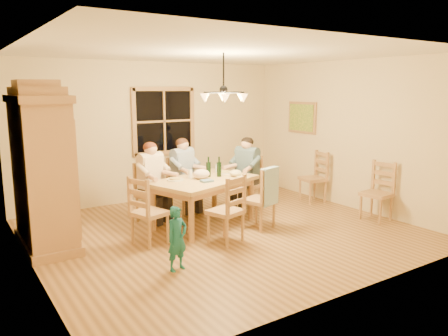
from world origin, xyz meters
TOP-DOWN VIEW (x-y plane):
  - floor at (0.00, 0.00)m, footprint 5.50×5.50m
  - ceiling at (0.00, 0.00)m, footprint 5.50×5.00m
  - wall_back at (0.00, 2.50)m, footprint 5.50×0.02m
  - wall_left at (-2.75, 0.00)m, footprint 0.02×5.00m
  - wall_right at (2.75, 0.00)m, footprint 0.02×5.00m
  - window at (0.20, 2.47)m, footprint 1.30×0.06m
  - painting at (2.71, 1.20)m, footprint 0.06×0.78m
  - chandelier at (-0.00, 0.00)m, footprint 0.77×0.68m
  - armoire at (-2.42, 0.82)m, footprint 0.66×1.40m
  - dining_table at (-0.08, 0.45)m, footprint 1.89×1.47m
  - chair_far_left at (-0.71, 1.08)m, footprint 0.55×0.53m
  - chair_far_right at (-0.01, 1.30)m, footprint 0.55×0.53m
  - chair_near_left at (-0.24, -0.42)m, footprint 0.55×0.53m
  - chair_near_right at (0.55, -0.17)m, footprint 0.55×0.53m
  - chair_end_left at (-1.18, 0.11)m, footprint 0.53×0.55m
  - chair_end_right at (1.02, 0.80)m, footprint 0.53×0.55m
  - adult_woman at (-0.71, 1.08)m, footprint 0.49×0.51m
  - adult_plaid_man at (-0.01, 1.30)m, footprint 0.49×0.51m
  - adult_slate_man at (1.02, 0.80)m, footprint 0.51×0.49m
  - towel at (0.61, -0.35)m, footprint 0.39×0.21m
  - wine_bottle_a at (0.08, 0.58)m, footprint 0.08×0.08m
  - wine_bottle_b at (0.23, 0.48)m, footprint 0.08×0.08m
  - plate_woman at (-0.52, 0.60)m, footprint 0.26×0.26m
  - plate_plaid at (0.08, 0.80)m, footprint 0.26×0.26m
  - plate_slate at (0.47, 0.66)m, footprint 0.26×0.26m
  - wine_glass_a at (-0.24, 0.61)m, footprint 0.06×0.06m
  - wine_glass_b at (0.38, 0.79)m, footprint 0.06×0.06m
  - cap at (0.46, 0.34)m, footprint 0.20×0.20m
  - napkin at (-0.16, 0.24)m, footprint 0.21×0.19m
  - cloth_bundle at (-0.11, 0.49)m, footprint 0.28×0.22m
  - child at (-1.28, -0.93)m, footprint 0.33×0.25m
  - chair_spare_front at (2.45, -0.92)m, footprint 0.47×0.49m
  - chair_spare_back at (2.45, 0.56)m, footprint 0.50×0.51m

SIDE VIEW (x-z plane):
  - floor at x=0.00m, z-range 0.00..0.00m
  - chair_far_left at x=-0.71m, z-range -0.19..0.80m
  - chair_far_right at x=-0.01m, z-range -0.19..0.80m
  - chair_near_left at x=-0.24m, z-range -0.19..0.80m
  - chair_near_right at x=0.55m, z-range -0.19..0.80m
  - chair_end_left at x=-1.18m, z-range -0.19..0.80m
  - chair_end_right at x=1.02m, z-range -0.19..0.80m
  - chair_spare_front at x=2.45m, z-range -0.19..0.80m
  - chair_spare_back at x=2.45m, z-range -0.19..0.80m
  - child at x=-1.28m, z-range 0.00..0.80m
  - dining_table at x=-0.08m, z-range 0.28..1.04m
  - towel at x=0.61m, z-range 0.41..0.99m
  - plate_woman at x=-0.52m, z-range 0.76..0.78m
  - plate_plaid at x=0.08m, z-range 0.76..0.78m
  - plate_slate at x=0.47m, z-range 0.76..0.78m
  - napkin at x=-0.16m, z-range 0.76..0.79m
  - cap at x=0.46m, z-range 0.76..0.87m
  - wine_glass_a at x=-0.24m, z-range 0.76..0.90m
  - wine_glass_b at x=0.38m, z-range 0.76..0.90m
  - cloth_bundle at x=-0.11m, z-range 0.76..0.91m
  - adult_woman at x=-0.71m, z-range 0.40..1.28m
  - adult_plaid_man at x=-0.01m, z-range 0.40..1.28m
  - adult_slate_man at x=1.02m, z-range 0.40..1.28m
  - wine_bottle_a at x=0.08m, z-range 0.76..1.09m
  - wine_bottle_b at x=0.23m, z-range 0.76..1.09m
  - armoire at x=-2.42m, z-range -0.09..2.21m
  - wall_back at x=0.00m, z-range 0.00..2.70m
  - wall_left at x=-2.75m, z-range 0.00..2.70m
  - wall_right at x=2.75m, z-range 0.00..2.70m
  - window at x=0.20m, z-range 0.90..2.20m
  - painting at x=2.71m, z-range 1.28..1.92m
  - chandelier at x=0.00m, z-range 1.72..2.43m
  - ceiling at x=0.00m, z-range 2.69..2.71m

